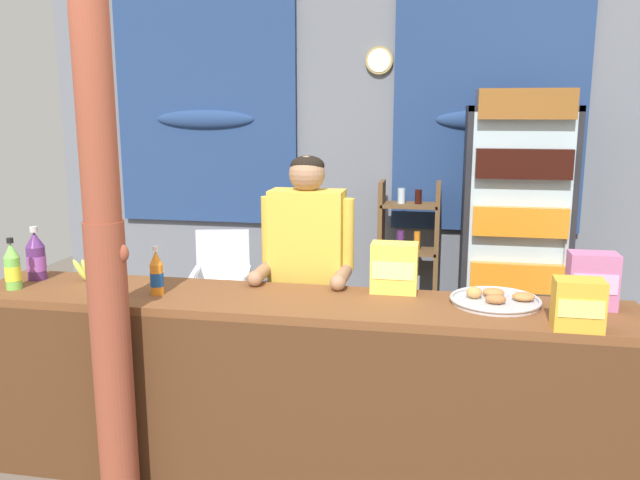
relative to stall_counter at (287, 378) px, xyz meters
name	(u,v)px	position (x,y,z in m)	size (l,w,h in m)	color
ground_plane	(311,405)	(-0.07, 0.88, -0.56)	(7.53, 7.53, 0.00)	#665B51
back_wall_curtained	(352,151)	(-0.08, 2.66, 0.88)	(5.29, 0.22, 2.79)	slate
stall_counter	(287,378)	(0.00, 0.00, 0.00)	(3.17, 0.54, 0.91)	brown
timber_post	(104,234)	(-0.73, -0.27, 0.71)	(0.19, 0.17, 2.65)	brown
drink_fridge	(515,213)	(1.20, 2.05, 0.49)	(0.74, 0.72, 1.92)	#232328
bottle_shelf_rack	(408,256)	(0.43, 2.33, 0.08)	(0.48, 0.28, 1.24)	brown
plastic_lawn_chair	(222,279)	(-0.98, 1.89, -0.07)	(0.53, 0.53, 0.86)	silver
shopkeeper	(307,264)	(-0.02, 0.56, 0.41)	(0.50, 0.42, 1.55)	#28282D
soda_bottle_grape_soda	(36,257)	(-1.39, 0.21, 0.47)	(0.10, 0.10, 0.28)	#56286B
soda_bottle_orange_soda	(157,274)	(-0.65, 0.06, 0.45)	(0.06, 0.06, 0.24)	orange
soda_bottle_lime_soda	(12,267)	(-1.40, 0.02, 0.46)	(0.08, 0.08, 0.26)	#75C64C
snack_box_wafer	(592,280)	(1.35, 0.24, 0.48)	(0.21, 0.14, 0.25)	#B76699
snack_box_choco_powder	(578,304)	(1.24, -0.09, 0.45)	(0.20, 0.14, 0.21)	gold
snack_box_instant_noodle	(394,268)	(0.46, 0.32, 0.47)	(0.22, 0.13, 0.24)	#EAD14C
pastry_tray	(496,300)	(0.94, 0.21, 0.37)	(0.41, 0.41, 0.07)	#BCBCC1
banana_bunch	(96,271)	(-1.06, 0.21, 0.41)	(0.27, 0.06, 0.16)	#B7C647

